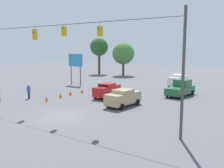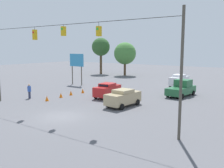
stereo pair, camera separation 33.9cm
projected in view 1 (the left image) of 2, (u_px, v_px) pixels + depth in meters
The scene contains 15 objects.
ground_plane at pixel (62, 117), 22.74m from camera, with size 140.00×140.00×0.00m, color #56565B.
overhead_signal_span at pixel (64, 56), 22.50m from camera, with size 21.98×0.38×8.92m.
sedan_white_oncoming_deep at pixel (178, 80), 40.36m from camera, with size 2.08×4.44×2.00m.
pickup_truck_green_oncoming_far at pixel (181, 88), 32.59m from camera, with size 2.59×5.23×2.12m.
sedan_red_withflow_mid at pixel (107, 90), 31.47m from camera, with size 2.18×4.25×1.83m.
sedan_tan_crossing_near at pixel (123, 97), 26.76m from camera, with size 2.31×4.50×1.83m.
traffic_cone_nearest at pixel (47, 99), 29.39m from camera, with size 0.44×0.44×0.61m, color orange.
traffic_cone_second at pixel (60, 95), 31.45m from camera, with size 0.44×0.44×0.61m, color orange.
traffic_cone_third at pixel (70, 93), 33.04m from camera, with size 0.44×0.44×0.61m, color orange.
traffic_cone_fourth at pixel (82, 91), 34.69m from camera, with size 0.44×0.44×0.61m, color orange.
traffic_cone_fifth at pixel (93, 89), 36.65m from camera, with size 0.44×0.44×0.61m, color orange.
roadside_billboard at pixel (76, 63), 42.06m from camera, with size 3.02×0.16×5.26m.
pedestrian at pixel (29, 91), 30.78m from camera, with size 0.40×0.28×1.82m.
tree_horizon_left at pixel (123, 54), 56.41m from camera, with size 4.97×4.97×7.51m.
tree_horizon_right at pixel (99, 47), 59.83m from camera, with size 4.32×4.32×8.68m.
Camera 1 is at (-16.28, 15.61, 6.20)m, focal length 40.00 mm.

